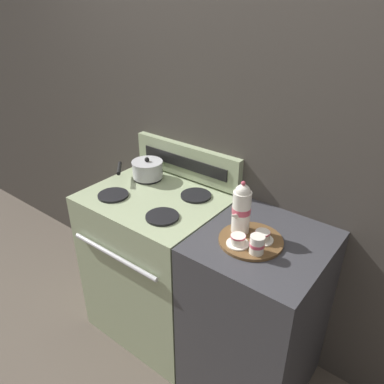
{
  "coord_description": "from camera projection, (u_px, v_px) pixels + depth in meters",
  "views": [
    {
      "loc": [
        0.96,
        -1.28,
        1.92
      ],
      "look_at": [
        -0.07,
        0.05,
        1.02
      ],
      "focal_mm": 35.0,
      "sensor_mm": 36.0,
      "label": 1
    }
  ],
  "objects": [
    {
      "name": "control_panel",
      "position": [
        186.0,
        161.0,
        2.17
      ],
      "size": [
        0.73,
        0.05,
        0.2
      ],
      "color": "#9EAD84",
      "rests_on": "stove"
    },
    {
      "name": "side_counter",
      "position": [
        256.0,
        316.0,
        1.89
      ],
      "size": [
        0.57,
        0.6,
        0.94
      ],
      "color": "#38383D",
      "rests_on": "ground"
    },
    {
      "name": "ground_plane",
      "position": [
        196.0,
        342.0,
        2.32
      ],
      "size": [
        6.0,
        6.0,
        0.0
      ],
      "primitive_type": "plane",
      "color": "brown"
    },
    {
      "name": "teacup_left",
      "position": [
        262.0,
        236.0,
        1.63
      ],
      "size": [
        0.1,
        0.1,
        0.05
      ],
      "color": "white",
      "rests_on": "serving_tray"
    },
    {
      "name": "wall_back",
      "position": [
        234.0,
        163.0,
        2.02
      ],
      "size": [
        6.0,
        0.05,
        2.2
      ],
      "color": "#423D38",
      "rests_on": "ground"
    },
    {
      "name": "teapot",
      "position": [
        241.0,
        208.0,
        1.65
      ],
      "size": [
        0.08,
        0.14,
        0.25
      ],
      "color": "white",
      "rests_on": "serving_tray"
    },
    {
      "name": "serving_tray",
      "position": [
        251.0,
        240.0,
        1.66
      ],
      "size": [
        0.29,
        0.29,
        0.01
      ],
      "color": "brown",
      "rests_on": "side_counter"
    },
    {
      "name": "teacup_right",
      "position": [
        238.0,
        240.0,
        1.61
      ],
      "size": [
        0.1,
        0.1,
        0.05
      ],
      "color": "white",
      "rests_on": "serving_tray"
    },
    {
      "name": "saucepan",
      "position": [
        147.0,
        169.0,
        2.19
      ],
      "size": [
        0.27,
        0.26,
        0.12
      ],
      "color": "#B7B7BC",
      "rests_on": "stove"
    },
    {
      "name": "stove",
      "position": [
        158.0,
        264.0,
        2.25
      ],
      "size": [
        0.74,
        0.63,
        0.95
      ],
      "color": "#9EAD84",
      "rests_on": "ground"
    },
    {
      "name": "creamer_jug",
      "position": [
        257.0,
        244.0,
        1.55
      ],
      "size": [
        0.06,
        0.06,
        0.08
      ],
      "color": "white",
      "rests_on": "serving_tray"
    }
  ]
}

